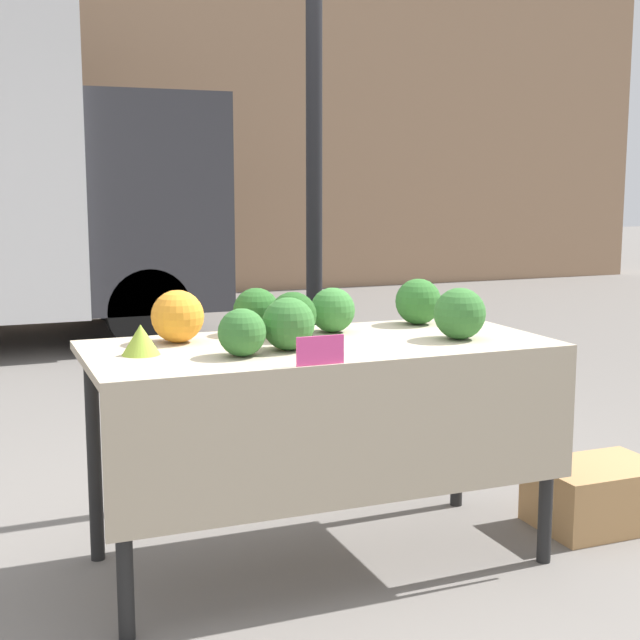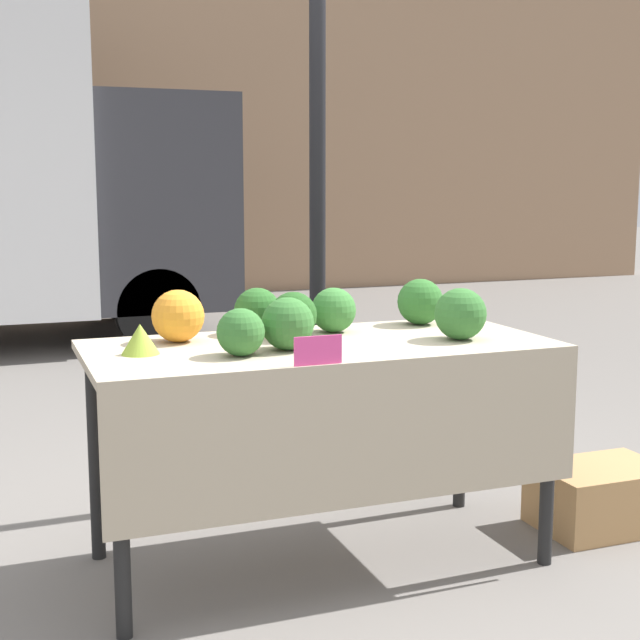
# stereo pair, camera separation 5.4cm
# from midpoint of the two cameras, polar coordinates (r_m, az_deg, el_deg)

# --- Properties ---
(ground_plane) EXTENTS (40.00, 40.00, 0.00)m
(ground_plane) POSITION_cam_midpoint_polar(r_m,az_deg,el_deg) (3.33, 0.48, -15.12)
(ground_plane) COLOR slate
(building_facade) EXTENTS (16.00, 0.60, 6.66)m
(building_facade) POSITION_cam_midpoint_polar(r_m,az_deg,el_deg) (11.23, -15.61, 18.57)
(building_facade) COLOR #9E7A5B
(building_facade) RESTS_ON ground_plane
(tent_pole) EXTENTS (0.07, 0.07, 2.51)m
(tent_pole) POSITION_cam_midpoint_polar(r_m,az_deg,el_deg) (3.84, 0.24, 7.37)
(tent_pole) COLOR black
(tent_pole) RESTS_ON ground_plane
(market_table) EXTENTS (1.61, 0.74, 0.80)m
(market_table) POSITION_cam_midpoint_polar(r_m,az_deg,el_deg) (3.06, 0.90, -3.73)
(market_table) COLOR tan
(market_table) RESTS_ON ground_plane
(orange_cauliflower) EXTENTS (0.18, 0.18, 0.18)m
(orange_cauliflower) POSITION_cam_midpoint_polar(r_m,az_deg,el_deg) (3.13, -8.59, 0.25)
(orange_cauliflower) COLOR orange
(orange_cauliflower) RESTS_ON market_table
(romanesco_head) EXTENTS (0.12, 0.12, 0.10)m
(romanesco_head) POSITION_cam_midpoint_polar(r_m,az_deg,el_deg) (2.93, -10.92, -1.21)
(romanesco_head) COLOR #93B238
(romanesco_head) RESTS_ON market_table
(broccoli_head_0) EXTENTS (0.17, 0.17, 0.17)m
(broccoli_head_0) POSITION_cam_midpoint_polar(r_m,az_deg,el_deg) (3.27, -3.57, 0.58)
(broccoli_head_0) COLOR #285B23
(broccoli_head_0) RESTS_ON market_table
(broccoli_head_1) EXTENTS (0.18, 0.18, 0.18)m
(broccoli_head_1) POSITION_cam_midpoint_polar(r_m,az_deg,el_deg) (3.18, 9.46, 0.38)
(broccoli_head_1) COLOR #336B2D
(broccoli_head_1) RESTS_ON market_table
(broccoli_head_2) EXTENTS (0.18, 0.18, 0.18)m
(broccoli_head_2) POSITION_cam_midpoint_polar(r_m,az_deg,el_deg) (2.94, -1.56, -0.24)
(broccoli_head_2) COLOR #336B2D
(broccoli_head_2) RESTS_ON market_table
(broccoli_head_3) EXTENTS (0.17, 0.17, 0.17)m
(broccoli_head_3) POSITION_cam_midpoint_polar(r_m,az_deg,el_deg) (3.15, -1.23, 0.29)
(broccoli_head_3) COLOR #23511E
(broccoli_head_3) RESTS_ON market_table
(broccoli_head_4) EXTENTS (0.15, 0.15, 0.15)m
(broccoli_head_4) POSITION_cam_midpoint_polar(r_m,az_deg,el_deg) (2.85, -4.56, -0.79)
(broccoli_head_4) COLOR #336B2D
(broccoli_head_4) RESTS_ON market_table
(broccoli_head_5) EXTENTS (0.17, 0.17, 0.17)m
(broccoli_head_5) POSITION_cam_midpoint_polar(r_m,az_deg,el_deg) (3.30, 1.35, 0.64)
(broccoli_head_5) COLOR #387533
(broccoli_head_5) RESTS_ON market_table
(broccoli_head_6) EXTENTS (0.18, 0.18, 0.18)m
(broccoli_head_6) POSITION_cam_midpoint_polar(r_m,az_deg,el_deg) (3.50, 6.88, 1.17)
(broccoli_head_6) COLOR #2D6628
(broccoli_head_6) RESTS_ON market_table
(price_sign) EXTENTS (0.15, 0.01, 0.09)m
(price_sign) POSITION_cam_midpoint_polar(r_m,az_deg,el_deg) (2.71, 0.44, -1.96)
(price_sign) COLOR #EF4793
(price_sign) RESTS_ON market_table
(produce_crate) EXTENTS (0.50, 0.35, 0.25)m
(produce_crate) POSITION_cam_midpoint_polar(r_m,az_deg,el_deg) (3.75, 17.92, -10.70)
(produce_crate) COLOR tan
(produce_crate) RESTS_ON ground_plane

